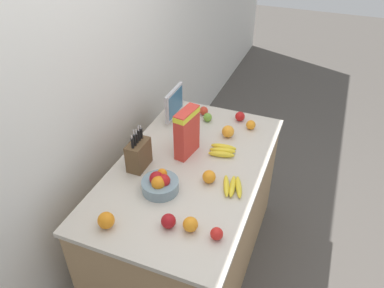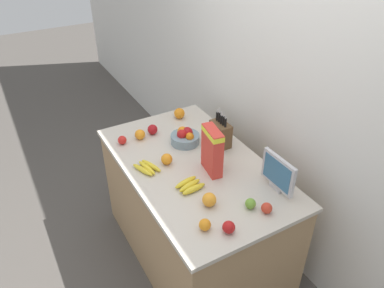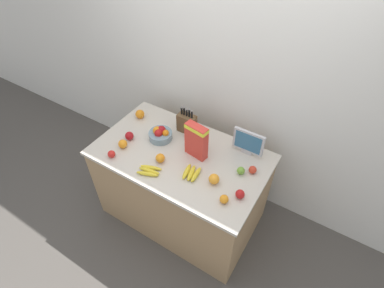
% 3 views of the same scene
% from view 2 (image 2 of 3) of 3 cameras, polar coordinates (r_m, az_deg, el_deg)
% --- Properties ---
extents(ground_plane, '(14.00, 14.00, 0.00)m').
position_cam_2_polar(ground_plane, '(3.22, 0.25, -16.00)').
color(ground_plane, '#514C47').
extents(wall_back, '(9.00, 0.06, 2.60)m').
position_cam_2_polar(wall_back, '(2.74, 12.63, 7.90)').
color(wall_back, silver).
rests_on(wall_back, ground_plane).
extents(counter, '(1.53, 0.90, 0.90)m').
position_cam_2_polar(counter, '(2.89, 0.27, -10.22)').
color(counter, tan).
rests_on(counter, ground_plane).
extents(knife_block, '(0.17, 0.10, 0.30)m').
position_cam_2_polar(knife_block, '(2.76, 4.36, 1.59)').
color(knife_block, brown).
rests_on(knife_block, counter).
extents(small_monitor, '(0.28, 0.03, 0.24)m').
position_cam_2_polar(small_monitor, '(2.37, 12.97, -4.35)').
color(small_monitor, '#B7B7BC').
rests_on(small_monitor, counter).
extents(cereal_box, '(0.21, 0.11, 0.32)m').
position_cam_2_polar(cereal_box, '(2.44, 3.10, -0.77)').
color(cereal_box, red).
rests_on(cereal_box, counter).
extents(fruit_bowl, '(0.22, 0.22, 0.13)m').
position_cam_2_polar(fruit_bowl, '(2.80, -1.07, 1.09)').
color(fruit_bowl, gray).
rests_on(fruit_bowl, counter).
extents(banana_bunch_left, '(0.20, 0.16, 0.03)m').
position_cam_2_polar(banana_bunch_left, '(2.56, -6.88, -3.60)').
color(banana_bunch_left, yellow).
rests_on(banana_bunch_left, counter).
extents(banana_bunch_right, '(0.15, 0.19, 0.04)m').
position_cam_2_polar(banana_bunch_right, '(2.39, -0.35, -6.34)').
color(banana_bunch_right, yellow).
rests_on(banana_bunch_right, counter).
extents(apple_leftmost, '(0.07, 0.07, 0.07)m').
position_cam_2_polar(apple_leftmost, '(2.84, -10.59, 0.59)').
color(apple_leftmost, red).
rests_on(apple_leftmost, counter).
extents(apple_near_bananas, '(0.07, 0.07, 0.07)m').
position_cam_2_polar(apple_near_bananas, '(2.11, 5.61, -12.50)').
color(apple_near_bananas, red).
rests_on(apple_near_bananas, counter).
extents(apple_rear, '(0.07, 0.07, 0.07)m').
position_cam_2_polar(apple_rear, '(2.27, 8.90, -8.96)').
color(apple_rear, '#6B9E33').
rests_on(apple_rear, counter).
extents(apple_by_knife_block, '(0.08, 0.08, 0.08)m').
position_cam_2_polar(apple_by_knife_block, '(2.92, -6.03, 2.21)').
color(apple_by_knife_block, '#A31419').
rests_on(apple_by_knife_block, counter).
extents(apple_middle, '(0.07, 0.07, 0.07)m').
position_cam_2_polar(apple_middle, '(2.26, 11.31, -9.55)').
color(apple_middle, red).
rests_on(apple_middle, counter).
extents(orange_mid_left, '(0.08, 0.08, 0.08)m').
position_cam_2_polar(orange_mid_left, '(2.87, -7.93, 1.44)').
color(orange_mid_left, orange).
rests_on(orange_mid_left, counter).
extents(orange_front_center, '(0.07, 0.07, 0.07)m').
position_cam_2_polar(orange_front_center, '(2.12, 1.98, -12.19)').
color(orange_front_center, orange).
rests_on(orange_front_center, counter).
extents(orange_mid_right, '(0.09, 0.09, 0.09)m').
position_cam_2_polar(orange_mid_right, '(3.12, -1.94, 4.70)').
color(orange_mid_right, orange).
rests_on(orange_mid_right, counter).
extents(orange_back_center, '(0.08, 0.08, 0.08)m').
position_cam_2_polar(orange_back_center, '(2.59, -3.87, -2.31)').
color(orange_back_center, orange).
rests_on(orange_back_center, counter).
extents(orange_front_right, '(0.09, 0.09, 0.09)m').
position_cam_2_polar(orange_front_right, '(2.26, 2.65, -8.47)').
color(orange_front_right, orange).
rests_on(orange_front_right, counter).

